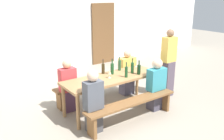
{
  "coord_description": "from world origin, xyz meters",
  "views": [
    {
      "loc": [
        -2.85,
        -3.95,
        2.43
      ],
      "look_at": [
        0.0,
        0.0,
        0.9
      ],
      "focal_mm": 39.59,
      "sensor_mm": 36.0,
      "label": 1
    }
  ],
  "objects_px": {
    "wine_bottle_4": "(132,68)",
    "standing_host": "(168,64)",
    "bench_near": "(132,105)",
    "seated_guest_far_1": "(127,74)",
    "wine_bottle_1": "(112,69)",
    "seated_guest_near_0": "(93,103)",
    "wine_bottle_3": "(103,68)",
    "wine_glass_0": "(110,72)",
    "wooden_door": "(103,34)",
    "wine_glass_2": "(93,81)",
    "wine_glass_1": "(137,61)",
    "wine_bottle_0": "(139,69)",
    "tasting_table": "(112,81)",
    "wine_bottle_2": "(120,65)",
    "seated_guest_near_1": "(156,85)",
    "wine_bottle_5": "(126,72)",
    "bench_far": "(95,85)",
    "seated_guest_far_0": "(68,87)"
  },
  "relations": [
    {
      "from": "wine_bottle_0",
      "to": "wine_bottle_3",
      "type": "height_order",
      "value": "wine_bottle_3"
    },
    {
      "from": "wine_glass_1",
      "to": "seated_guest_far_1",
      "type": "distance_m",
      "value": 0.45
    },
    {
      "from": "wine_bottle_3",
      "to": "wine_glass_0",
      "type": "distance_m",
      "value": 0.33
    },
    {
      "from": "standing_host",
      "to": "wine_glass_1",
      "type": "bearing_deg",
      "value": -31.0
    },
    {
      "from": "wooden_door",
      "to": "standing_host",
      "type": "bearing_deg",
      "value": -96.75
    },
    {
      "from": "wine_bottle_4",
      "to": "wine_glass_2",
      "type": "bearing_deg",
      "value": -169.33
    },
    {
      "from": "wine_bottle_4",
      "to": "standing_host",
      "type": "bearing_deg",
      "value": -4.48
    },
    {
      "from": "wine_bottle_3",
      "to": "seated_guest_far_1",
      "type": "relative_size",
      "value": 0.29
    },
    {
      "from": "wine_bottle_0",
      "to": "wine_bottle_3",
      "type": "xyz_separation_m",
      "value": [
        -0.59,
        0.49,
        0.0
      ]
    },
    {
      "from": "wine_bottle_4",
      "to": "seated_guest_near_1",
      "type": "height_order",
      "value": "seated_guest_near_1"
    },
    {
      "from": "wine_bottle_3",
      "to": "tasting_table",
      "type": "bearing_deg",
      "value": -85.76
    },
    {
      "from": "bench_far",
      "to": "wine_bottle_1",
      "type": "distance_m",
      "value": 0.74
    },
    {
      "from": "wooden_door",
      "to": "wine_bottle_2",
      "type": "distance_m",
      "value": 3.35
    },
    {
      "from": "seated_guest_far_1",
      "to": "tasting_table",
      "type": "bearing_deg",
      "value": -58.1
    },
    {
      "from": "wine_glass_1",
      "to": "wine_bottle_0",
      "type": "bearing_deg",
      "value": -126.25
    },
    {
      "from": "wine_bottle_3",
      "to": "wine_glass_0",
      "type": "relative_size",
      "value": 1.77
    },
    {
      "from": "wine_glass_0",
      "to": "wine_bottle_4",
      "type": "bearing_deg",
      "value": -2.42
    },
    {
      "from": "wine_bottle_0",
      "to": "wine_glass_2",
      "type": "bearing_deg",
      "value": -176.67
    },
    {
      "from": "bench_near",
      "to": "wine_bottle_1",
      "type": "height_order",
      "value": "wine_bottle_1"
    },
    {
      "from": "wooden_door",
      "to": "wine_bottle_5",
      "type": "xyz_separation_m",
      "value": [
        -1.73,
        -3.42,
        -0.18
      ]
    },
    {
      "from": "bench_far",
      "to": "wine_bottle_3",
      "type": "xyz_separation_m",
      "value": [
        -0.02,
        -0.37,
        0.51
      ]
    },
    {
      "from": "bench_near",
      "to": "seated_guest_far_1",
      "type": "height_order",
      "value": "seated_guest_far_1"
    },
    {
      "from": "wine_bottle_1",
      "to": "seated_guest_near_0",
      "type": "bearing_deg",
      "value": -143.4
    },
    {
      "from": "wine_glass_1",
      "to": "wine_bottle_3",
      "type": "bearing_deg",
      "value": 177.62
    },
    {
      "from": "wine_glass_0",
      "to": "bench_near",
      "type": "bearing_deg",
      "value": -82.62
    },
    {
      "from": "wine_bottle_0",
      "to": "wine_bottle_4",
      "type": "bearing_deg",
      "value": 113.8
    },
    {
      "from": "bench_near",
      "to": "seated_guest_far_1",
      "type": "xyz_separation_m",
      "value": [
        0.83,
        1.18,
        0.16
      ]
    },
    {
      "from": "bench_far",
      "to": "wine_bottle_2",
      "type": "bearing_deg",
      "value": -43.94
    },
    {
      "from": "bench_far",
      "to": "wine_glass_2",
      "type": "height_order",
      "value": "wine_glass_2"
    },
    {
      "from": "wine_bottle_5",
      "to": "seated_guest_near_0",
      "type": "distance_m",
      "value": 1.1
    },
    {
      "from": "seated_guest_near_1",
      "to": "seated_guest_far_1",
      "type": "distance_m",
      "value": 1.03
    },
    {
      "from": "wine_bottle_1",
      "to": "wine_bottle_2",
      "type": "bearing_deg",
      "value": 23.12
    },
    {
      "from": "wooden_door",
      "to": "standing_host",
      "type": "xyz_separation_m",
      "value": [
        -0.4,
        -3.37,
        -0.26
      ]
    },
    {
      "from": "seated_guest_near_0",
      "to": "seated_guest_near_1",
      "type": "distance_m",
      "value": 1.57
    },
    {
      "from": "bench_near",
      "to": "wine_glass_2",
      "type": "bearing_deg",
      "value": 147.36
    },
    {
      "from": "wine_bottle_1",
      "to": "tasting_table",
      "type": "bearing_deg",
      "value": -126.99
    },
    {
      "from": "wine_bottle_4",
      "to": "standing_host",
      "type": "xyz_separation_m",
      "value": [
        1.06,
        -0.08,
        -0.08
      ]
    },
    {
      "from": "wooden_door",
      "to": "wine_glass_2",
      "type": "height_order",
      "value": "wooden_door"
    },
    {
      "from": "wine_glass_2",
      "to": "wine_bottle_4",
      "type": "bearing_deg",
      "value": 10.67
    },
    {
      "from": "wine_bottle_3",
      "to": "seated_guest_near_0",
      "type": "relative_size",
      "value": 0.27
    },
    {
      "from": "wine_bottle_0",
      "to": "seated_guest_far_1",
      "type": "height_order",
      "value": "seated_guest_far_1"
    },
    {
      "from": "seated_guest_near_1",
      "to": "seated_guest_far_0",
      "type": "bearing_deg",
      "value": 56.59
    },
    {
      "from": "wine_bottle_0",
      "to": "wooden_door",
      "type": "bearing_deg",
      "value": 67.93
    },
    {
      "from": "wine_bottle_1",
      "to": "wine_bottle_4",
      "type": "relative_size",
      "value": 1.04
    },
    {
      "from": "wine_bottle_3",
      "to": "seated_guest_far_1",
      "type": "height_order",
      "value": "seated_guest_far_1"
    },
    {
      "from": "seated_guest_near_1",
      "to": "bench_near",
      "type": "bearing_deg",
      "value": 100.76
    },
    {
      "from": "tasting_table",
      "to": "wine_bottle_3",
      "type": "height_order",
      "value": "wine_bottle_3"
    },
    {
      "from": "wooden_door",
      "to": "wine_bottle_4",
      "type": "distance_m",
      "value": 3.6
    },
    {
      "from": "wine_bottle_5",
      "to": "standing_host",
      "type": "height_order",
      "value": "standing_host"
    },
    {
      "from": "wooden_door",
      "to": "wine_bottle_1",
      "type": "xyz_separation_m",
      "value": [
        -1.85,
        -3.09,
        -0.17
      ]
    }
  ]
}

